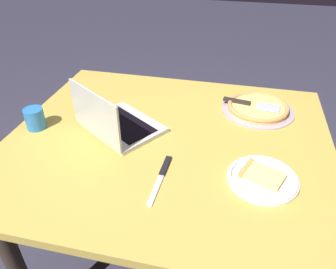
{
  "coord_description": "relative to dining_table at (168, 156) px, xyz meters",
  "views": [
    {
      "loc": [
        -0.24,
        1.03,
        1.48
      ],
      "look_at": [
        -0.01,
        0.04,
        0.79
      ],
      "focal_mm": 34.59,
      "sensor_mm": 36.0,
      "label": 1
    }
  ],
  "objects": [
    {
      "name": "pizza_plate",
      "position": [
        -0.36,
        0.17,
        0.1
      ],
      "size": [
        0.24,
        0.24,
        0.04
      ],
      "color": "silver",
      "rests_on": "dining_table"
    },
    {
      "name": "pizza_tray",
      "position": [
        -0.35,
        -0.31,
        0.1
      ],
      "size": [
        0.32,
        0.32,
        0.04
      ],
      "color": "#A3929E",
      "rests_on": "dining_table"
    },
    {
      "name": "laptop",
      "position": [
        0.22,
        -0.01,
        0.13
      ],
      "size": [
        0.4,
        0.38,
        0.21
      ],
      "color": "#B7B9B4",
      "rests_on": "dining_table"
    },
    {
      "name": "table_knife",
      "position": [
        -0.03,
        0.22,
        0.09
      ],
      "size": [
        0.03,
        0.25,
        0.01
      ],
      "color": "silver",
      "rests_on": "dining_table"
    },
    {
      "name": "dining_table",
      "position": [
        0.0,
        0.0,
        0.0
      ],
      "size": [
        1.28,
        1.11,
        0.73
      ],
      "color": "#B49840",
      "rests_on": "ground_plane"
    },
    {
      "name": "drink_cup",
      "position": [
        0.55,
        0.04,
        0.13
      ],
      "size": [
        0.08,
        0.08,
        0.09
      ],
      "color": "#2870BD",
      "rests_on": "dining_table"
    },
    {
      "name": "ground_plane",
      "position": [
        0.0,
        0.0,
        -0.65
      ],
      "size": [
        12.0,
        12.0,
        0.0
      ],
      "primitive_type": "plane",
      "color": "#333142"
    }
  ]
}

